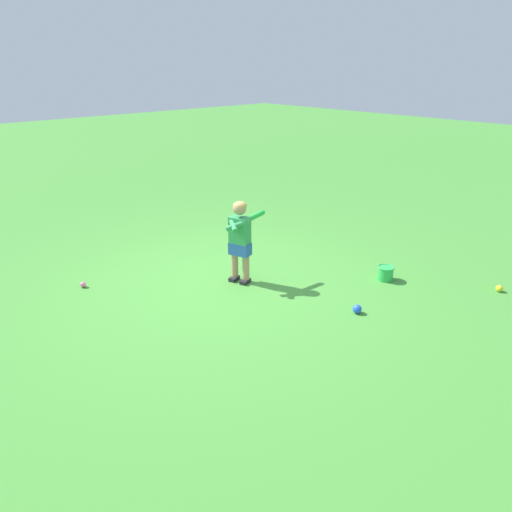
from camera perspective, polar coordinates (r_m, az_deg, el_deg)
name	(u,v)px	position (r m, az deg, el deg)	size (l,w,h in m)	color
ground_plane	(216,284)	(6.04, -4.89, -3.41)	(40.00, 40.00, 0.00)	#479338
child_batter	(240,235)	(5.84, -1.94, 2.65)	(0.64, 0.31, 1.08)	#232328
play_ball_behind_batter	(357,309)	(5.45, 12.33, -6.39)	(0.10, 0.10, 0.10)	blue
play_ball_by_bucket	(83,285)	(6.31, -20.49, -3.32)	(0.07, 0.07, 0.07)	pink
play_ball_far_right	(499,288)	(6.55, 27.74, -3.54)	(0.09, 0.09, 0.09)	yellow
toy_bucket	(386,273)	(6.32, 15.63, -2.01)	(0.22, 0.22, 0.19)	green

